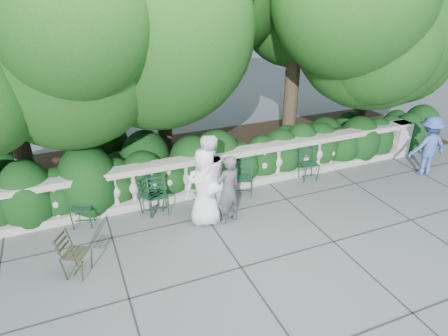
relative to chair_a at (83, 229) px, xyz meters
name	(u,v)px	position (x,y,z in m)	size (l,w,h in m)	color
ground	(243,232)	(3.01, -1.34, 0.00)	(90.00, 90.00, 0.00)	#4E5255
balustrade	(211,174)	(3.01, 0.46, 0.49)	(12.00, 0.44, 1.00)	#9E998E
shrub_hedge	(195,172)	(3.01, 1.66, 0.00)	(15.00, 2.60, 1.70)	black
tree_canopy	(215,12)	(3.69, 1.85, 3.96)	(15.04, 6.52, 6.78)	#3F3023
chair_a	(83,229)	(0.00, 0.00, 0.00)	(0.44, 0.48, 0.84)	black
chair_b	(161,217)	(1.60, -0.14, 0.00)	(0.44, 0.48, 0.84)	black
chair_d	(157,214)	(1.55, -0.03, 0.00)	(0.44, 0.48, 0.84)	black
chair_e	(243,198)	(3.60, -0.11, 0.00)	(0.44, 0.48, 0.84)	black
chair_f	(310,182)	(5.51, -0.03, 0.00)	(0.44, 0.48, 0.84)	black
chair_weathered	(87,275)	(-0.06, -1.47, 0.00)	(0.44, 0.48, 0.84)	black
person_businessman	(205,187)	(2.44, -0.70, 0.84)	(0.82, 0.54, 1.68)	white
person_woman_grey	(228,190)	(2.89, -0.87, 0.76)	(0.55, 0.36, 1.52)	#47474C
person_casual_man	(207,179)	(2.52, -0.60, 0.95)	(0.93, 0.72, 1.91)	white
person_older_blue	(428,146)	(8.51, -0.75, 0.79)	(1.02, 0.58, 1.57)	#3751A6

